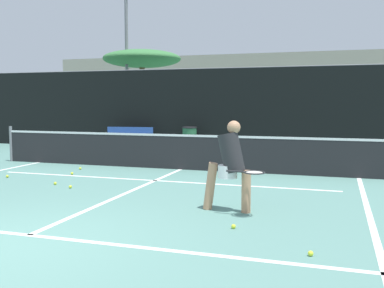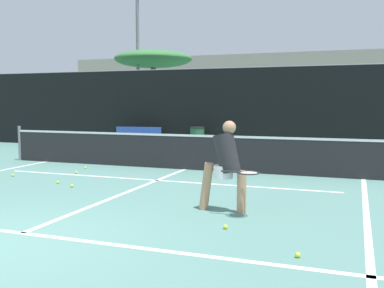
% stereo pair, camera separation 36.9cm
% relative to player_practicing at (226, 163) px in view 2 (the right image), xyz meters
% --- Properties ---
extents(court_baseline_near, '(11.00, 0.10, 0.01)m').
position_rel_player_practicing_xyz_m(court_baseline_near, '(-2.31, -2.18, -0.81)').
color(court_baseline_near, white).
rests_on(court_baseline_near, ground).
extents(court_service_line, '(8.25, 0.10, 0.01)m').
position_rel_player_practicing_xyz_m(court_service_line, '(-2.31, 2.29, -0.81)').
color(court_service_line, white).
rests_on(court_service_line, ground).
extents(court_center_mark, '(0.10, 6.27, 0.01)m').
position_rel_player_practicing_xyz_m(court_center_mark, '(-2.31, 0.96, -0.81)').
color(court_center_mark, white).
rests_on(court_center_mark, ground).
extents(court_sideline_right, '(0.10, 7.27, 0.01)m').
position_rel_player_practicing_xyz_m(court_sideline_right, '(2.20, 0.96, -0.81)').
color(court_sideline_right, white).
rests_on(court_sideline_right, ground).
extents(net, '(11.09, 0.09, 1.07)m').
position_rel_player_practicing_xyz_m(net, '(-2.31, 4.09, -0.30)').
color(net, slate).
rests_on(net, ground).
extents(fence_back, '(24.00, 0.06, 3.05)m').
position_rel_player_practicing_xyz_m(fence_back, '(-2.31, 8.78, 0.70)').
color(fence_back, black).
rests_on(fence_back, ground).
extents(player_practicing, '(1.11, 0.62, 1.52)m').
position_rel_player_practicing_xyz_m(player_practicing, '(0.00, 0.00, 0.00)').
color(player_practicing, tan).
rests_on(player_practicing, ground).
extents(tennis_ball_scattered_1, '(0.07, 0.07, 0.07)m').
position_rel_player_practicing_xyz_m(tennis_ball_scattered_1, '(-4.87, 3.24, -0.78)').
color(tennis_ball_scattered_1, '#D1E033').
rests_on(tennis_ball_scattered_1, ground).
extents(tennis_ball_scattered_2, '(0.07, 0.07, 0.07)m').
position_rel_player_practicing_xyz_m(tennis_ball_scattered_2, '(-4.19, 1.14, -0.78)').
color(tennis_ball_scattered_2, '#D1E033').
rests_on(tennis_ball_scattered_2, ground).
extents(tennis_ball_scattered_3, '(0.07, 0.07, 0.07)m').
position_rel_player_practicing_xyz_m(tennis_ball_scattered_3, '(-5.85, 1.58, -0.78)').
color(tennis_ball_scattered_3, '#D1E033').
rests_on(tennis_ball_scattered_3, ground).
extents(tennis_ball_scattered_4, '(0.07, 0.07, 0.07)m').
position_rel_player_practicing_xyz_m(tennis_ball_scattered_4, '(-4.62, 2.45, -0.78)').
color(tennis_ball_scattered_4, '#D1E033').
rests_on(tennis_ball_scattered_4, ground).
extents(tennis_ball_scattered_5, '(0.07, 0.07, 0.07)m').
position_rel_player_practicing_xyz_m(tennis_ball_scattered_5, '(0.29, -1.00, -0.78)').
color(tennis_ball_scattered_5, '#D1E033').
rests_on(tennis_ball_scattered_5, ground).
extents(tennis_ball_scattered_6, '(0.07, 0.07, 0.07)m').
position_rel_player_practicing_xyz_m(tennis_ball_scattered_6, '(-3.65, 0.90, -0.78)').
color(tennis_ball_scattered_6, '#D1E033').
rests_on(tennis_ball_scattered_6, ground).
extents(tennis_ball_scattered_8, '(0.07, 0.07, 0.07)m').
position_rel_player_practicing_xyz_m(tennis_ball_scattered_8, '(1.41, -1.84, -0.78)').
color(tennis_ball_scattered_8, '#D1E033').
rests_on(tennis_ball_scattered_8, ground).
extents(courtside_bench, '(1.83, 0.59, 0.86)m').
position_rel_player_practicing_xyz_m(courtside_bench, '(-5.77, 8.10, -0.34)').
color(courtside_bench, '#2D519E').
rests_on(courtside_bench, ground).
extents(trash_bin, '(0.54, 0.54, 0.90)m').
position_rel_player_practicing_xyz_m(trash_bin, '(-3.43, 8.26, -0.36)').
color(trash_bin, '#28603D').
rests_on(trash_bin, ground).
extents(parked_car, '(1.63, 4.59, 1.34)m').
position_rel_player_practicing_xyz_m(parked_car, '(-2.01, 11.27, -0.25)').
color(parked_car, black).
rests_on(parked_car, ground).
extents(floodlight_mast, '(1.10, 0.24, 7.69)m').
position_rel_player_practicing_xyz_m(floodlight_mast, '(-8.40, 13.36, 4.14)').
color(floodlight_mast, slate).
rests_on(floodlight_mast, ground).
extents(tree_west, '(4.04, 4.04, 4.48)m').
position_rel_player_practicing_xyz_m(tree_west, '(-8.06, 14.45, 3.17)').
color(tree_west, brown).
rests_on(tree_west, ground).
extents(building_far, '(36.00, 2.40, 5.31)m').
position_rel_player_practicing_xyz_m(building_far, '(-2.31, 26.81, 1.84)').
color(building_far, gray).
rests_on(building_far, ground).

